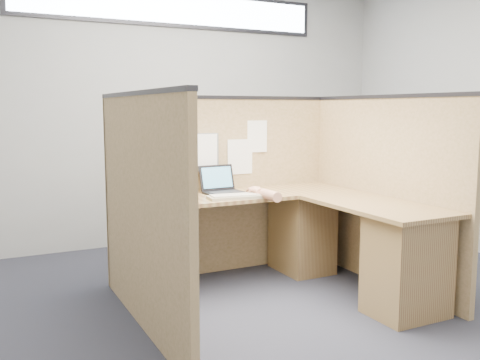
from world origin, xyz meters
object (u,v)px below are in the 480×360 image
laptop (222,186)px  mouse (255,193)px  l_desk (285,242)px  keyboard (239,196)px

laptop → mouse: size_ratio=2.79×
l_desk → laptop: laptop is taller
keyboard → mouse: size_ratio=4.33×
mouse → l_desk: bearing=-58.5°
laptop → mouse: laptop is taller
keyboard → mouse: 0.17m
l_desk → mouse: size_ratio=16.87×
laptop → mouse: bearing=-59.9°
laptop → mouse: 0.31m
laptop → keyboard: laptop is taller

